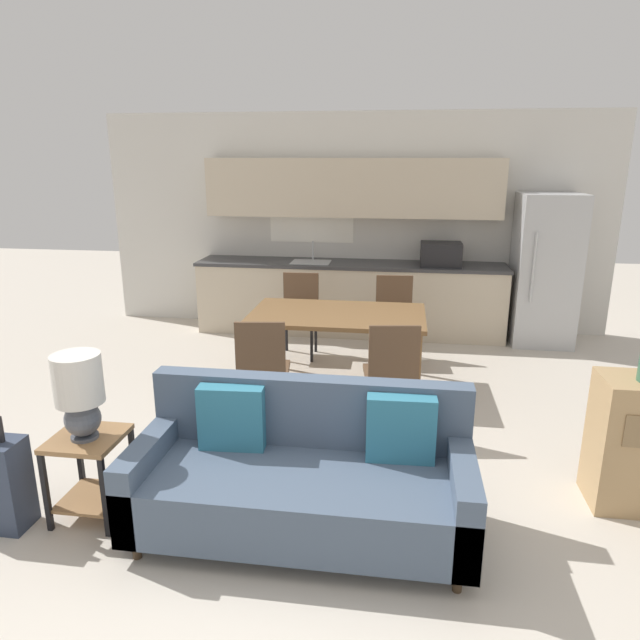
% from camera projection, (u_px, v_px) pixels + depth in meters
% --- Properties ---
extents(ground_plane, '(20.00, 20.00, 0.00)m').
position_uv_depth(ground_plane, '(275.00, 552.00, 3.23)').
color(ground_plane, beige).
extents(wall_back, '(6.40, 0.07, 2.70)m').
position_uv_depth(wall_back, '(352.00, 223.00, 7.26)').
color(wall_back, silver).
rests_on(wall_back, ground_plane).
extents(kitchen_counter, '(3.82, 0.65, 2.15)m').
position_uv_depth(kitchen_counter, '(351.00, 267.00, 7.11)').
color(kitchen_counter, beige).
rests_on(kitchen_counter, ground_plane).
extents(refrigerator, '(0.70, 0.72, 1.77)m').
position_uv_depth(refrigerator, '(545.00, 270.00, 6.69)').
color(refrigerator, '#B7BABC').
rests_on(refrigerator, ground_plane).
extents(dining_table, '(1.65, 0.98, 0.74)m').
position_uv_depth(dining_table, '(337.00, 319.00, 5.40)').
color(dining_table, brown).
rests_on(dining_table, ground_plane).
extents(couch, '(1.95, 0.80, 0.87)m').
position_uv_depth(couch, '(304.00, 476.00, 3.36)').
color(couch, '#3D2D1E').
rests_on(couch, ground_plane).
extents(side_table, '(0.41, 0.41, 0.54)m').
position_uv_depth(side_table, '(90.00, 463.00, 3.48)').
color(side_table, olive).
rests_on(side_table, ground_plane).
extents(table_lamp, '(0.28, 0.28, 0.53)m').
position_uv_depth(table_lamp, '(79.00, 391.00, 3.33)').
color(table_lamp, '#4C515B').
rests_on(table_lamp, side_table).
extents(dining_chair_far_left, '(0.43, 0.43, 0.92)m').
position_uv_depth(dining_chair_far_left, '(299.00, 311.00, 6.36)').
color(dining_chair_far_left, brown).
rests_on(dining_chair_far_left, ground_plane).
extents(dining_chair_near_left, '(0.47, 0.47, 0.92)m').
position_uv_depth(dining_chair_near_left, '(262.00, 366.00, 4.68)').
color(dining_chair_near_left, brown).
rests_on(dining_chair_near_left, ground_plane).
extents(dining_chair_far_right, '(0.45, 0.45, 0.92)m').
position_uv_depth(dining_chair_far_right, '(394.00, 314.00, 6.22)').
color(dining_chair_far_right, brown).
rests_on(dining_chair_far_right, ground_plane).
extents(dining_chair_near_right, '(0.48, 0.48, 0.92)m').
position_uv_depth(dining_chair_near_right, '(391.00, 370.00, 4.59)').
color(dining_chair_near_right, brown).
rests_on(dining_chair_near_right, ground_plane).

